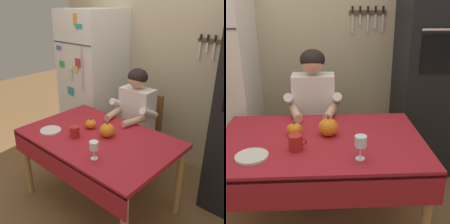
{
  "view_description": "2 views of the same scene",
  "coord_description": "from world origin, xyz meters",
  "views": [
    {
      "loc": [
        1.52,
        -1.39,
        1.87
      ],
      "look_at": [
        0.0,
        0.28,
        0.93
      ],
      "focal_mm": 42.34,
      "sensor_mm": 36.0,
      "label": 1
    },
    {
      "loc": [
        0.03,
        -1.71,
        1.62
      ],
      "look_at": [
        0.13,
        0.26,
        0.87
      ],
      "focal_mm": 47.27,
      "sensor_mm": 36.0,
      "label": 2
    }
  ],
  "objects": [
    {
      "name": "ground_plane",
      "position": [
        0.0,
        0.0,
        0.0
      ],
      "size": [
        10.0,
        10.0,
        0.0
      ],
      "primitive_type": "plane",
      "color": "brown",
      "rests_on": "ground"
    },
    {
      "name": "pumpkin_large",
      "position": [
        -0.18,
        0.17,
        0.78
      ],
      "size": [
        0.11,
        0.11,
        0.11
      ],
      "color": "orange",
      "rests_on": "dining_table"
    },
    {
      "name": "chair_behind_person",
      "position": [
        -0.06,
        0.87,
        0.51
      ],
      "size": [
        0.4,
        0.4,
        0.93
      ],
      "color": "brown",
      "rests_on": "ground"
    },
    {
      "name": "pumpkin_medium",
      "position": [
        0.06,
        0.16,
        0.8
      ],
      "size": [
        0.14,
        0.14,
        0.14
      ],
      "color": "orange",
      "rests_on": "dining_table"
    },
    {
      "name": "coffee_mug",
      "position": [
        -0.15,
        -0.05,
        0.79
      ],
      "size": [
        0.12,
        0.09,
        0.1
      ],
      "color": "#B2231E",
      "rests_on": "dining_table"
    },
    {
      "name": "back_wall_assembly",
      "position": [
        0.05,
        1.35,
        1.3
      ],
      "size": [
        3.7,
        0.13,
        2.6
      ],
      "color": "#BCAD89",
      "rests_on": "ground"
    },
    {
      "name": "wine_glass",
      "position": [
        0.24,
        -0.18,
        0.85
      ],
      "size": [
        0.07,
        0.07,
        0.15
      ],
      "color": "white",
      "rests_on": "dining_table"
    },
    {
      "name": "seated_person",
      "position": [
        -0.06,
        0.68,
        0.74
      ],
      "size": [
        0.47,
        0.55,
        1.25
      ],
      "color": "#38384C",
      "rests_on": "ground"
    },
    {
      "name": "dining_table",
      "position": [
        0.0,
        0.08,
        0.66
      ],
      "size": [
        1.4,
        0.9,
        0.74
      ],
      "color": "tan",
      "rests_on": "ground"
    },
    {
      "name": "serving_tray",
      "position": [
        -0.41,
        -0.13,
        0.75
      ],
      "size": [
        0.2,
        0.2,
        0.02
      ],
      "primitive_type": "cylinder",
      "color": "silver",
      "rests_on": "dining_table"
    },
    {
      "name": "refrigerator",
      "position": [
        -0.95,
        0.96,
        0.9
      ],
      "size": [
        0.68,
        0.71,
        1.8
      ],
      "color": "white",
      "rests_on": "ground"
    }
  ]
}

